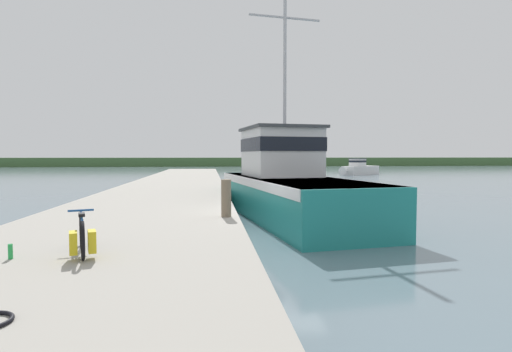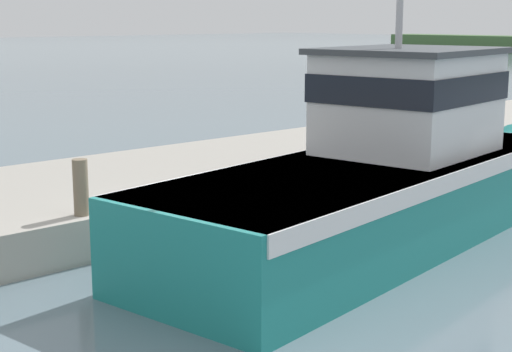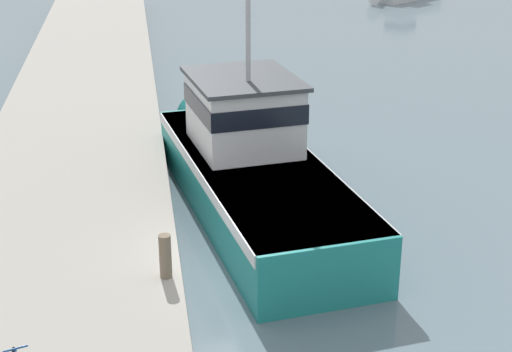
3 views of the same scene
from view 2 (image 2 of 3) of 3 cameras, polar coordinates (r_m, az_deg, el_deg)
ground_plane at (r=14.04m, az=-5.32°, el=-6.72°), size 320.00×320.00×0.00m
dock_pier at (r=17.40m, az=-13.80°, el=-2.01°), size 5.87×80.00×0.84m
fishing_boat_main at (r=15.91m, az=9.56°, el=0.44°), size 5.04×13.22×9.77m
mooring_post at (r=14.51m, az=-12.63°, el=-0.82°), size 0.28×0.28×1.04m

